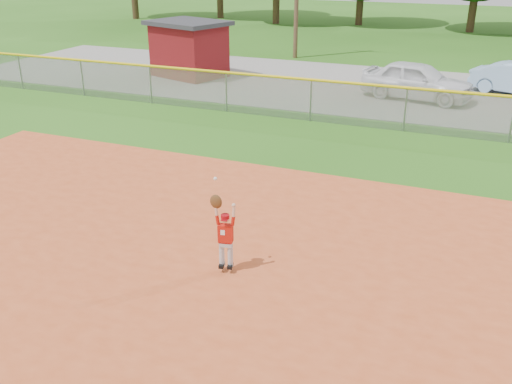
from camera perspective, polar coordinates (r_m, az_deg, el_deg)
ground at (r=11.18m, az=6.35°, el=-8.06°), size 120.00×120.00×0.00m
clay_infield at (r=8.85m, az=0.54°, el=-17.38°), size 24.00×16.00×0.04m
parking_strip at (r=26.01m, az=16.60°, el=9.48°), size 44.00×10.00×0.03m
car_white_a at (r=24.57m, az=15.81°, el=10.68°), size 4.75×2.63×1.53m
utility_shed at (r=28.26m, az=-6.72°, el=14.06°), size 4.16×3.65×2.63m
outfield_fence at (r=20.01m, az=14.75°, el=8.31°), size 40.06×0.10×1.55m
ballplayer at (r=10.73m, az=-3.20°, el=-4.02°), size 0.50×0.25×1.84m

